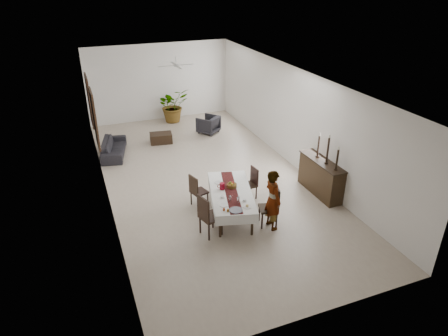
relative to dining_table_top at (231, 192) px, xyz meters
The scene contains 86 objects.
floor 2.26m from the dining_table_top, 88.89° to the left, with size 6.00×12.00×0.00m, color #C2B19A.
ceiling 3.35m from the dining_table_top, 88.89° to the left, with size 6.00×12.00×0.02m, color white.
wall_back 8.22m from the dining_table_top, 89.71° to the left, with size 6.00×0.02×3.20m, color white.
wall_front 3.95m from the dining_table_top, 89.38° to the right, with size 6.00×0.02×3.20m, color white.
wall_left 3.79m from the dining_table_top, 143.84° to the left, with size 0.02×12.00×3.20m, color white.
wall_right 3.85m from the dining_table_top, 35.41° to the left, with size 0.02×12.00×3.20m, color white.
dining_table_top is the anchor object (origin of this frame).
table_leg_fl 1.14m from the dining_table_top, 126.19° to the right, with size 0.06×0.06×0.62m, color black.
table_leg_fr 1.14m from the dining_table_top, 83.98° to the right, with size 0.06×0.06×0.62m, color black.
table_leg_bl 1.14m from the dining_table_top, 96.02° to the left, with size 0.06×0.06×0.62m, color black.
table_leg_br 1.14m from the dining_table_top, 53.81° to the left, with size 0.06×0.06×0.62m, color black.
tablecloth_top 0.03m from the dining_table_top, ahead, with size 1.05×2.30×0.01m, color white.
tablecloth_drape_left 0.53m from the dining_table_top, 164.91° to the left, with size 0.01×2.30×0.27m, color white.
tablecloth_drape_right 0.53m from the dining_table_top, 15.09° to the right, with size 0.01×2.30×0.27m, color silver.
tablecloth_drape_near 1.15m from the dining_table_top, 105.09° to the right, with size 1.05×0.01×0.27m, color white.
tablecloth_drape_far 1.15m from the dining_table_top, 74.91° to the left, with size 1.05×0.01×0.27m, color white.
table_runner 0.03m from the dining_table_top, ahead, with size 0.31×2.23×0.00m, color #531817.
red_pitcher 0.29m from the dining_table_top, 133.95° to the left, with size 0.13×0.13×0.18m, color maroon.
pitcher_handle 0.35m from the dining_table_top, 140.79° to the left, with size 0.11×0.11×0.02m, color maroon.
wine_glass_near 0.60m from the dining_table_top, 94.63° to the right, with size 0.06×0.06×0.15m, color silver.
wine_glass_mid 0.51m from the dining_table_top, 115.39° to the right, with size 0.06×0.06×0.15m, color silver.
teacup_right 0.60m from the dining_table_top, 78.52° to the right, with size 0.08×0.08×0.05m, color silver.
saucer_right 0.60m from the dining_table_top, 78.52° to the right, with size 0.13×0.13×0.01m, color white.
teacup_left 0.42m from the dining_table_top, 145.69° to the right, with size 0.08×0.08×0.05m, color silver.
saucer_left 0.41m from the dining_table_top, 145.69° to the right, with size 0.13×0.13×0.01m, color silver.
plate_near_right 0.86m from the dining_table_top, 84.95° to the right, with size 0.21×0.21×0.01m, color white.
bread_near_right 0.86m from the dining_table_top, 84.95° to the right, with size 0.08×0.08×0.08m, color #D6B468.
plate_near_left 0.72m from the dining_table_top, 126.89° to the right, with size 0.21×0.21×0.01m, color white.
plate_far_left 0.57m from the dining_table_top, 105.11° to the left, with size 0.21×0.21×0.01m, color silver.
serving_tray 0.94m from the dining_table_top, 105.09° to the right, with size 0.32×0.32×0.02m, color #3B3B40.
jam_jar_a 0.99m from the dining_table_top, 116.60° to the right, with size 0.06×0.06×0.07m, color brown.
jam_jar_b 0.96m from the dining_table_top, 122.50° to the right, with size 0.06×0.06×0.07m, color #9B3E16.
fruit_basket 0.24m from the dining_table_top, 63.60° to the left, with size 0.27×0.27×0.09m, color brown.
fruit_red 0.29m from the dining_table_top, 58.41° to the left, with size 0.08×0.08×0.08m, color maroon.
fruit_green 0.29m from the dining_table_top, 72.87° to the left, with size 0.07×0.07×0.07m, color olive.
fruit_yellow 0.23m from the dining_table_top, 60.88° to the left, with size 0.07×0.07×0.07m, color gold.
chair_right_near_seat 1.07m from the dining_table_top, 49.98° to the right, with size 0.45×0.45×0.05m, color black.
chair_right_near_leg_fl 1.39m from the dining_table_top, 51.89° to the right, with size 0.05×0.05×0.45m, color black.
chair_right_near_leg_fr 1.21m from the dining_table_top, 36.86° to the right, with size 0.05×0.05×0.45m, color black.
chair_right_near_leg_bl 1.13m from the dining_table_top, 64.18° to the right, with size 0.05×0.05×0.45m, color black.
chair_right_near_leg_br 0.91m from the dining_table_top, 46.83° to the right, with size 0.05×0.05×0.45m, color black.
chair_right_near_back 1.24m from the dining_table_top, 44.46° to the right, with size 0.45×0.04×0.57m, color black.
chair_right_far_seat 1.00m from the dining_table_top, 36.62° to the left, with size 0.39×0.39×0.04m, color black.
chair_right_far_leg_fl 1.14m from the dining_table_top, 24.70° to the left, with size 0.04×0.04×0.38m, color black.
chair_right_far_leg_fr 1.27m from the dining_table_top, 39.43° to the left, with size 0.04×0.04×0.38m, color black.
chair_right_far_leg_bl 0.88m from the dining_table_top, 32.19° to the left, with size 0.04×0.04×0.38m, color black.
chair_right_far_leg_br 1.04m from the dining_table_top, 50.01° to the left, with size 0.04×0.04×0.38m, color black.
chair_right_far_back 1.13m from the dining_table_top, 32.13° to the left, with size 0.39×0.04×0.49m, color black.
chair_left_near_seat 1.07m from the dining_table_top, 139.92° to the right, with size 0.47×0.47×0.05m, color black.
chair_left_near_leg_fl 1.25m from the dining_table_top, 152.38° to the right, with size 0.05×0.05×0.46m, color black.
chair_left_near_leg_fr 1.38m from the dining_table_top, 135.80° to the right, with size 0.05×0.05×0.46m, color black.
chair_left_near_leg_bl 0.91m from the dining_table_top, 146.62° to the right, with size 0.05×0.05×0.46m, color black.
chair_left_near_leg_br 1.08m from the dining_table_top, 125.11° to the right, with size 0.05×0.05×0.46m, color black.
chair_left_near_back 1.26m from the dining_table_top, 143.98° to the right, with size 0.47×0.04×0.60m, color black.
chair_left_far_seat 0.99m from the dining_table_top, 132.80° to the left, with size 0.40×0.40×0.05m, color black.
chair_left_far_leg_fl 1.26m from the dining_table_top, 136.54° to the left, with size 0.04×0.04×0.40m, color black.
chair_left_far_leg_fr 1.01m from the dining_table_top, 146.69° to the left, with size 0.04×0.04×0.40m, color black.
chair_left_far_leg_bl 1.15m from the dining_table_top, 120.90° to the left, with size 0.04×0.04×0.40m, color black.
chair_left_far_leg_br 0.87m from the dining_table_top, 126.87° to the left, with size 0.04×0.04×0.40m, color black.
chair_left_far_back 1.05m from the dining_table_top, 141.78° to the left, with size 0.40×0.04×0.51m, color black.
woman 1.20m from the dining_table_top, 52.75° to the right, with size 0.58×0.38×1.59m, color gray.
sideboard_body 2.83m from the dining_table_top, ahead, with size 0.45×1.67×1.00m, color black.
sideboard_top 2.85m from the dining_table_top, ahead, with size 0.49×1.74×0.03m, color black.
candlestick_near_base 2.90m from the dining_table_top, 10.66° to the right, with size 0.11×0.11×0.03m, color black.
candlestick_near_shaft 2.96m from the dining_table_top, 10.66° to the right, with size 0.06×0.06×0.56m, color black.
candlestick_near_candle 3.05m from the dining_table_top, 10.66° to the right, with size 0.04×0.04×0.09m, color beige.
candlestick_mid_base 2.85m from the dining_table_top, ahead, with size 0.11×0.11×0.03m, color black.
candlestick_mid_shaft 2.93m from the dining_table_top, ahead, with size 0.06×0.06×0.73m, color black.
candlestick_mid_candle 3.06m from the dining_table_top, ahead, with size 0.04×0.04×0.09m, color beige.
candlestick_far_base 2.87m from the dining_table_top, ahead, with size 0.11×0.11×0.03m, color black.
candlestick_far_shaft 2.94m from the dining_table_top, ahead, with size 0.06×0.06×0.61m, color black.
candlestick_far_candle 3.04m from the dining_table_top, ahead, with size 0.04×0.04×0.09m, color beige.
sofa 5.55m from the dining_table_top, 115.75° to the left, with size 1.84×0.72×0.54m, color #252227.
armchair 5.96m from the dining_table_top, 76.53° to the left, with size 0.74×0.76×0.69m, color #28262B.
coffee_table 5.53m from the dining_table_top, 96.34° to the left, with size 0.81×0.54×0.36m, color black.
potted_plant 7.64m from the dining_table_top, 86.67° to the left, with size 1.27×1.10×1.41m, color #2C5120.
mirror_frame_near 5.33m from the dining_table_top, 123.78° to the left, with size 0.06×1.05×1.85m, color black.
mirror_glass_near 5.31m from the dining_table_top, 123.46° to the left, with size 0.01×0.90×1.70m, color white.
mirror_frame_far 7.15m from the dining_table_top, 114.30° to the left, with size 0.06×1.05×1.85m, color black.
mirror_glass_far 7.14m from the dining_table_top, 114.05° to the left, with size 0.01×0.90×1.70m, color silver.
fan_rod 5.72m from the dining_table_top, 89.54° to the left, with size 0.04×0.04×0.20m, color white.
fan_hub 5.63m from the dining_table_top, 89.54° to the left, with size 0.16×0.16×0.08m, color silver.
fan_blade_n 5.95m from the dining_table_top, 89.57° to the left, with size 0.10×0.55×0.01m, color silver.
fan_blade_s 5.31m from the dining_table_top, 89.50° to the left, with size 0.10×0.55×0.01m, color white.
fan_blade_e 5.65m from the dining_table_top, 85.66° to the left, with size 0.55×0.10×0.01m, color silver.
fan_blade_w 5.64m from the dining_table_top, 93.42° to the left, with size 0.55×0.10×0.01m, color white.
Camera 1 is at (-3.50, -10.52, 5.87)m, focal length 32.00 mm.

